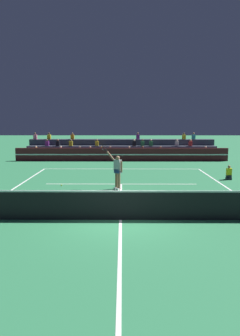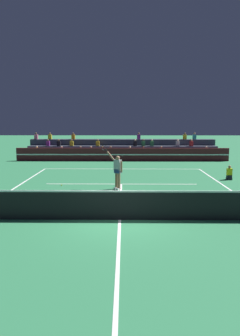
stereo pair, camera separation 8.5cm
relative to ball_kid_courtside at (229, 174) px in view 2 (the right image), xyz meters
name	(u,v)px [view 2 (the right image)]	position (x,y,z in m)	size (l,w,h in m)	color
ground_plane	(120,220)	(-6.34, -7.83, -0.33)	(120.00, 120.00, 0.00)	#2D7A4C
court_lines	(120,220)	(-6.34, -7.83, -0.33)	(11.10, 23.90, 0.01)	white
tennis_net	(120,205)	(-6.34, -7.83, 0.21)	(12.00, 0.10, 1.10)	black
sponsor_banner_wall	(122,154)	(-6.34, 8.62, 0.22)	(18.00, 0.26, 1.10)	#51191E
bleacher_stand	(122,150)	(-6.35, 11.15, 0.32)	(17.18, 2.85, 2.28)	#383D4C
ball_kid_courtside	(229,174)	(0.00, 0.00, 0.00)	(0.30, 0.36, 0.84)	black
tennis_player	(117,170)	(-6.53, -2.75, 0.65)	(1.11, 0.89, 2.29)	#9E7051
tennis_ball	(62,185)	(-9.53, -1.89, -0.30)	(0.07, 0.07, 0.07)	#C6DB33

